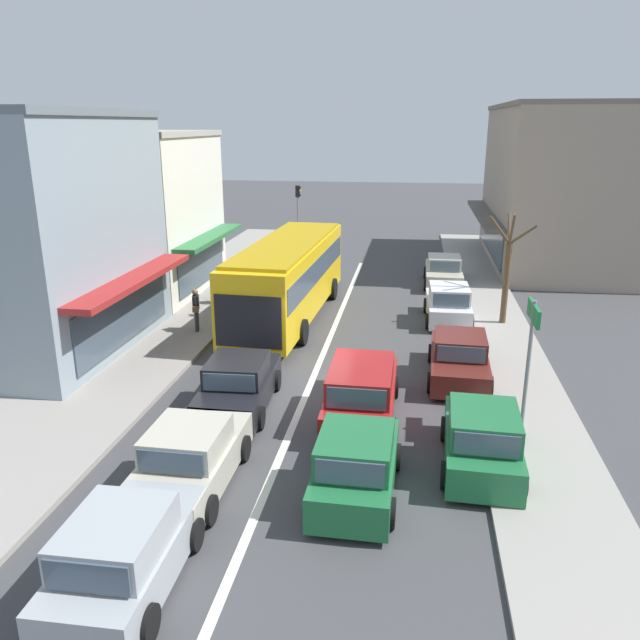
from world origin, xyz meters
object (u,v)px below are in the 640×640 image
object	(u,v)px
sedan_adjacent_lane_lead	(190,460)
pedestrian_with_handbag_near	(226,283)
sedan_adjacent_lane_trail	(238,385)
parked_sedan_kerb_second	(459,359)
parked_hatchback_kerb_front	(482,440)
traffic_light_downstreet	(298,208)
parked_hatchback_kerb_third	(448,305)
street_tree_right	(507,274)
pedestrian_browsing_midblock	(220,294)
parked_sedan_kerb_rear	(444,272)
wagon_behind_bus_near	(362,392)
directional_road_sign	(531,337)
hatchback_behind_bus_mid	(356,465)
hatchback_queue_far_back	(124,554)
city_bus	(288,274)
pedestrian_far_walker	(196,308)

from	to	relation	value
sedan_adjacent_lane_lead	pedestrian_with_handbag_near	bearing A→B (deg)	103.60
sedan_adjacent_lane_trail	parked_sedan_kerb_second	xyz separation A→B (m)	(6.27, 3.07, 0.00)
parked_hatchback_kerb_front	traffic_light_downstreet	xyz separation A→B (m)	(-8.73, 23.61, 2.15)
parked_hatchback_kerb_third	parked_sedan_kerb_second	bearing A→B (deg)	-89.15
parked_sedan_kerb_second	street_tree_right	distance (m)	6.33
traffic_light_downstreet	pedestrian_browsing_midblock	world-z (taller)	traffic_light_downstreet
sedan_adjacent_lane_lead	pedestrian_with_handbag_near	xyz separation A→B (m)	(-3.36, 13.89, 0.40)
parked_sedan_kerb_second	parked_sedan_kerb_rear	xyz separation A→B (m)	(-0.05, 12.06, 0.00)
sedan_adjacent_lane_lead	parked_sedan_kerb_rear	size ratio (longest dim) A/B	1.00
wagon_behind_bus_near	directional_road_sign	bearing A→B (deg)	-5.52
parked_hatchback_kerb_third	pedestrian_with_handbag_near	bearing A→B (deg)	175.40
sedan_adjacent_lane_trail	traffic_light_downstreet	bearing A→B (deg)	96.07
directional_road_sign	pedestrian_with_handbag_near	distance (m)	15.13
traffic_light_downstreet	parked_hatchback_kerb_front	bearing A→B (deg)	-69.71
hatchback_behind_bus_mid	pedestrian_with_handbag_near	distance (m)	15.34
parked_sedan_kerb_rear	hatchback_queue_far_back	bearing A→B (deg)	-105.28
wagon_behind_bus_near	parked_hatchback_kerb_third	size ratio (longest dim) A/B	1.20
parked_hatchback_kerb_front	pedestrian_browsing_midblock	bearing A→B (deg)	132.70
parked_hatchback_kerb_third	pedestrian_browsing_midblock	size ratio (longest dim) A/B	2.30
parked_hatchback_kerb_front	pedestrian_browsing_midblock	world-z (taller)	pedestrian_browsing_midblock
pedestrian_browsing_midblock	hatchback_queue_far_back	bearing A→B (deg)	-78.59
city_bus	street_tree_right	bearing A→B (deg)	3.02
sedan_adjacent_lane_lead	traffic_light_downstreet	world-z (taller)	traffic_light_downstreet
parked_hatchback_kerb_third	pedestrian_browsing_midblock	distance (m)	9.25
sedan_adjacent_lane_trail	parked_hatchback_kerb_front	world-z (taller)	parked_hatchback_kerb_front
directional_road_sign	wagon_behind_bus_near	bearing A→B (deg)	174.48
pedestrian_browsing_midblock	traffic_light_downstreet	bearing A→B (deg)	86.81
pedestrian_far_walker	parked_sedan_kerb_second	bearing A→B (deg)	-16.73
hatchback_behind_bus_mid	street_tree_right	size ratio (longest dim) A/B	0.82
parked_sedan_kerb_rear	traffic_light_downstreet	world-z (taller)	traffic_light_downstreet
traffic_light_downstreet	sedan_adjacent_lane_trail	bearing A→B (deg)	-83.93
street_tree_right	traffic_light_downstreet	bearing A→B (deg)	130.46
hatchback_queue_far_back	parked_sedan_kerb_second	distance (m)	12.11
city_bus	parked_sedan_kerb_second	bearing A→B (deg)	-39.38
hatchback_behind_bus_mid	parked_sedan_kerb_second	world-z (taller)	hatchback_behind_bus_mid
hatchback_behind_bus_mid	parked_hatchback_kerb_front	size ratio (longest dim) A/B	0.99
sedan_adjacent_lane_trail	wagon_behind_bus_near	world-z (taller)	wagon_behind_bus_near
wagon_behind_bus_near	parked_hatchback_kerb_third	bearing A→B (deg)	73.53
sedan_adjacent_lane_trail	hatchback_queue_far_back	bearing A→B (deg)	-89.38
parked_sedan_kerb_second	parked_hatchback_kerb_third	bearing A→B (deg)	90.85
sedan_adjacent_lane_trail	parked_sedan_kerb_second	size ratio (longest dim) A/B	1.01
hatchback_queue_far_back	wagon_behind_bus_near	bearing A→B (deg)	64.84
street_tree_right	pedestrian_far_walker	xyz separation A→B (m)	(-11.65, -2.93, -1.04)
wagon_behind_bus_near	directional_road_sign	xyz separation A→B (m)	(4.19, -0.40, 1.93)
directional_road_sign	pedestrian_browsing_midblock	world-z (taller)	directional_road_sign
wagon_behind_bus_near	sedan_adjacent_lane_trail	bearing A→B (deg)	178.39
pedestrian_browsing_midblock	parked_sedan_kerb_rear	bearing A→B (deg)	37.87
city_bus	hatchback_behind_bus_mid	size ratio (longest dim) A/B	2.94
parked_hatchback_kerb_third	directional_road_sign	bearing A→B (deg)	-81.11
hatchback_queue_far_back	pedestrian_browsing_midblock	size ratio (longest dim) A/B	2.28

